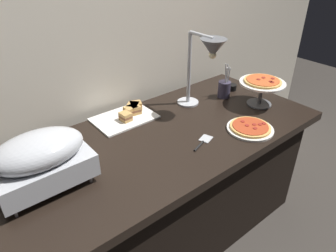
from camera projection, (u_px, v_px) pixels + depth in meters
The scene contains 11 objects.
ground_plane at pixel (163, 231), 2.10m from camera, with size 8.00×8.00×0.00m, color #38332D.
back_wall at pixel (108, 37), 1.81m from camera, with size 4.40×0.04×2.40m, color beige.
buffet_table at pixel (163, 188), 1.90m from camera, with size 1.90×0.84×0.76m.
chafing_dish at pixel (40, 159), 1.29m from camera, with size 0.40×0.26×0.26m.
heat_lamp at pixel (208, 55), 1.77m from camera, with size 0.15×0.33×0.47m.
pizza_plate_front at pixel (250, 128), 1.76m from camera, with size 0.26×0.26×0.03m.
pizza_plate_center at pixel (262, 85), 1.97m from camera, with size 0.29×0.29×0.18m.
sandwich_platter at pixel (128, 114), 1.89m from camera, with size 0.36×0.26×0.06m.
sauce_cup_near at pixel (232, 87), 2.23m from camera, with size 0.07×0.07×0.04m.
utensil_holder at pixel (224, 89), 2.11m from camera, with size 0.08×0.08×0.23m.
serving_spatula at pixel (203, 142), 1.65m from camera, with size 0.17×0.09×0.01m.
Camera 1 is at (-0.88, -1.13, 1.69)m, focal length 33.27 mm.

